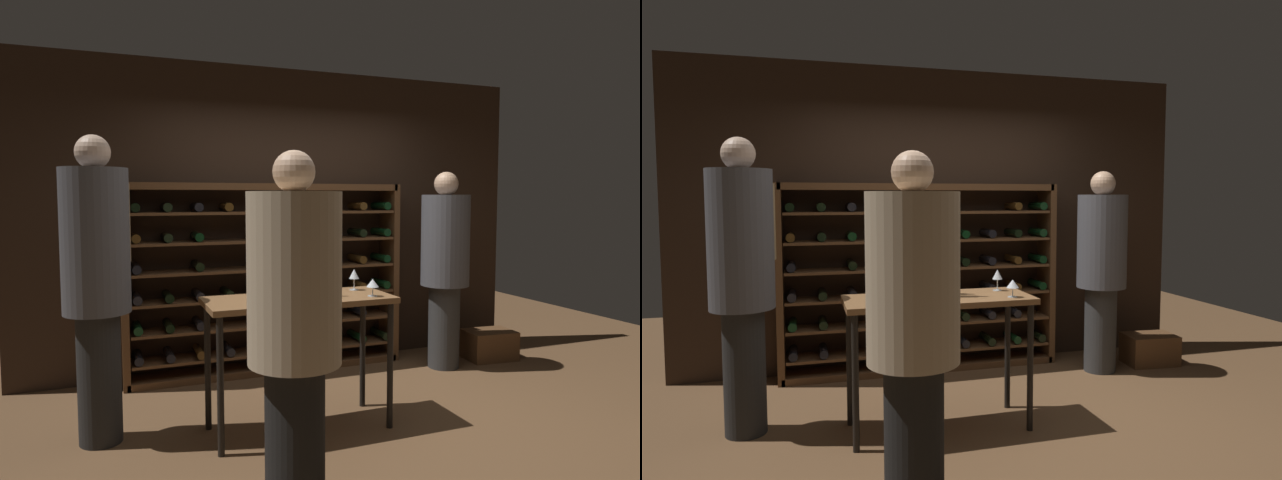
% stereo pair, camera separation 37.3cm
% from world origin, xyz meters
% --- Properties ---
extents(ground_plane, '(9.32, 9.32, 0.00)m').
position_xyz_m(ground_plane, '(0.00, 0.00, 0.00)').
color(ground_plane, brown).
extents(back_wall, '(4.95, 0.10, 2.84)m').
position_xyz_m(back_wall, '(0.00, 1.66, 1.42)').
color(back_wall, '#332319').
rests_on(back_wall, ground).
extents(wine_rack, '(2.59, 0.32, 1.75)m').
position_xyz_m(wine_rack, '(-0.25, 1.45, 0.86)').
color(wine_rack, brown).
rests_on(wine_rack, ground).
extents(tasting_table, '(1.30, 0.54, 0.93)m').
position_xyz_m(tasting_table, '(-0.41, 0.10, 0.82)').
color(tasting_table, brown).
rests_on(tasting_table, ground).
extents(person_bystander_red_print, '(0.47, 0.47, 1.86)m').
position_xyz_m(person_bystander_red_print, '(-0.79, -0.91, 1.02)').
color(person_bystander_red_print, black).
rests_on(person_bystander_red_print, ground).
extents(person_bystander_dark_jacket, '(0.45, 0.45, 1.86)m').
position_xyz_m(person_bystander_dark_jacket, '(1.35, 0.95, 1.02)').
color(person_bystander_dark_jacket, '#313131').
rests_on(person_bystander_dark_jacket, ground).
extents(person_guest_plum_blouse, '(0.44, 0.43, 2.03)m').
position_xyz_m(person_guest_plum_blouse, '(-1.71, 0.38, 1.12)').
color(person_guest_plum_blouse, black).
rests_on(person_guest_plum_blouse, ground).
extents(wine_crate, '(0.51, 0.38, 0.29)m').
position_xyz_m(wine_crate, '(1.93, 1.01, 0.14)').
color(wine_crate, brown).
rests_on(wine_crate, ground).
extents(wine_bottle_gold_foil, '(0.08, 0.08, 0.35)m').
position_xyz_m(wine_bottle_gold_foil, '(-0.44, 0.31, 1.06)').
color(wine_bottle_gold_foil, black).
rests_on(wine_bottle_gold_foil, tasting_table).
extents(wine_bottle_red_label, '(0.08, 0.08, 0.38)m').
position_xyz_m(wine_bottle_red_label, '(-0.31, 0.08, 1.07)').
color(wine_bottle_red_label, black).
rests_on(wine_bottle_red_label, tasting_table).
extents(wine_bottle_black_capsule, '(0.08, 0.08, 0.37)m').
position_xyz_m(wine_bottle_black_capsule, '(-0.36, 0.19, 1.07)').
color(wine_bottle_black_capsule, black).
rests_on(wine_bottle_black_capsule, tasting_table).
extents(wine_glass_stemmed_left, '(0.09, 0.09, 0.12)m').
position_xyz_m(wine_glass_stemmed_left, '(0.07, -0.06, 1.02)').
color(wine_glass_stemmed_left, silver).
rests_on(wine_glass_stemmed_left, tasting_table).
extents(wine_glass_stemmed_right, '(0.08, 0.08, 0.16)m').
position_xyz_m(wine_glass_stemmed_right, '(0.07, 0.23, 1.05)').
color(wine_glass_stemmed_right, silver).
rests_on(wine_glass_stemmed_right, tasting_table).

